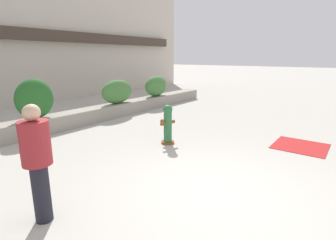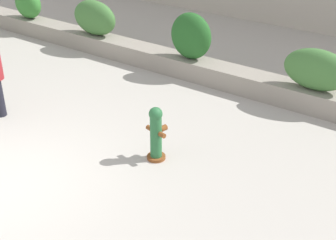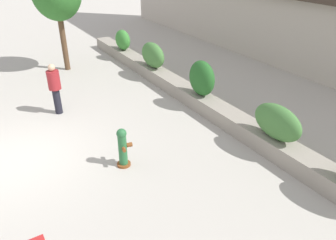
{
  "view_description": "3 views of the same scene",
  "coord_description": "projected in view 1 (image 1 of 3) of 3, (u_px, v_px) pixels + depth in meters",
  "views": [
    {
      "loc": [
        -3.8,
        -1.79,
        2.34
      ],
      "look_at": [
        2.34,
        2.75,
        0.48
      ],
      "focal_mm": 28.0,
      "sensor_mm": 36.0,
      "label": 1
    },
    {
      "loc": [
        6.26,
        -3.64,
        4.87
      ],
      "look_at": [
        1.49,
        2.99,
        0.45
      ],
      "focal_mm": 50.0,
      "sensor_mm": 36.0,
      "label": 2
    },
    {
      "loc": [
        8.22,
        -0.36,
        5.1
      ],
      "look_at": [
        1.63,
        3.69,
        0.9
      ],
      "focal_mm": 35.0,
      "sensor_mm": 36.0,
      "label": 3
    }
  ],
  "objects": [
    {
      "name": "tactile_warning_pad",
      "position": [
        300.0,
        146.0,
        6.98
      ],
      "size": [
        1.29,
        1.29,
        0.01
      ],
      "primitive_type": "cube",
      "color": "#B22323",
      "rests_on": "ground"
    },
    {
      "name": "pedestrian",
      "position": [
        37.0,
        157.0,
        3.62
      ],
      "size": [
        0.57,
        0.57,
        1.73
      ],
      "color": "black",
      "rests_on": "ground"
    },
    {
      "name": "planter_wall_low",
      "position": [
        36.0,
        127.0,
        7.96
      ],
      "size": [
        18.0,
        0.7,
        0.5
      ],
      "primitive_type": "cube",
      "color": "gray",
      "rests_on": "ground"
    },
    {
      "name": "ground_plane",
      "position": [
        215.0,
        194.0,
        4.56
      ],
      "size": [
        120.0,
        120.0,
        0.0
      ],
      "primitive_type": "plane",
      "color": "#B2ADA3"
    },
    {
      "name": "fire_hydrant",
      "position": [
        168.0,
        124.0,
        7.09
      ],
      "size": [
        0.48,
        0.46,
        1.08
      ],
      "color": "brown",
      "rests_on": "ground"
    },
    {
      "name": "hedge_bush_4",
      "position": [
        156.0,
        86.0,
        12.32
      ],
      "size": [
        1.39,
        0.63,
        0.94
      ],
      "primitive_type": "ellipsoid",
      "color": "#427538",
      "rests_on": "planter_wall_low"
    },
    {
      "name": "hedge_bush_3",
      "position": [
        117.0,
        92.0,
        10.41
      ],
      "size": [
        1.5,
        0.58,
        0.94
      ],
      "primitive_type": "ellipsoid",
      "color": "#427538",
      "rests_on": "planter_wall_low"
    },
    {
      "name": "hedge_bush_2",
      "position": [
        35.0,
        99.0,
        7.8
      ],
      "size": [
        1.15,
        0.63,
        1.2
      ],
      "primitive_type": "ellipsoid",
      "color": "#235B23",
      "rests_on": "planter_wall_low"
    }
  ]
}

